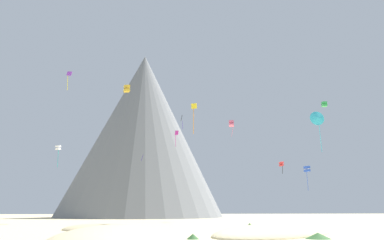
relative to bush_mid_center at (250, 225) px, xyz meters
The scene contains 20 objects.
ground_plane 23.93m from the bush_mid_center, 110.05° to the right, with size 400.00×400.00×0.00m, color beige.
dune_foreground_right 17.26m from the bush_mid_center, 98.37° to the right, with size 20.75×10.35×2.31m, color beige.
dune_midground 22.90m from the bush_mid_center, 169.10° to the right, with size 12.52×10.33×1.65m, color #C6B284.
bush_mid_center is the anchor object (origin of this frame).
bush_ridge_crest 23.96m from the bush_mid_center, 92.05° to the right, with size 2.42×2.42×0.58m, color #386633.
bush_near_left 25.84m from the bush_mid_center, 119.58° to the right, with size 1.21×1.21×0.50m, color #386633.
bush_low_patch 30.82m from the bush_mid_center, 137.10° to the right, with size 2.14×2.14×0.82m, color #668C4C.
rock_massif 88.03m from the bush_mid_center, 101.14° to the left, with size 78.01×78.01×63.23m.
kite_rainbow_mid 39.44m from the bush_mid_center, 79.33° to the left, with size 1.55×1.62×4.29m.
kite_red_low 22.27m from the bush_mid_center, 50.61° to the left, with size 1.09×1.08×2.58m.
kite_violet_high 43.85m from the bush_mid_center, 159.77° to the left, with size 1.15×0.55×3.93m.
kite_gold_high 46.08m from the bush_mid_center, 128.01° to the left, with size 1.69×1.63×1.78m.
kite_white_mid 42.56m from the bush_mid_center, 149.54° to the left, with size 1.09×1.12×4.64m.
kite_black_mid 36.53m from the bush_mid_center, 106.03° to the left, with size 0.53×1.12×3.52m.
kite_green_mid 28.86m from the bush_mid_center, 16.29° to the left, with size 1.12×1.12×0.90m.
kite_blue_low 23.09m from the bush_mid_center, 36.71° to the left, with size 1.07×1.04×4.96m.
kite_yellow_mid 20.37m from the bush_mid_center, behind, with size 0.98×0.67×5.11m.
kite_indigo_mid 40.98m from the bush_mid_center, 116.03° to the left, with size 0.52×1.18×1.63m.
kite_magenta_mid 25.27m from the bush_mid_center, 123.75° to the left, with size 0.81×0.44×3.44m.
kite_cyan_mid 20.51m from the bush_mid_center, 21.22° to the right, with size 2.42×0.85×6.81m.
Camera 1 is at (-10.20, -35.62, 2.73)m, focal length 34.07 mm.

